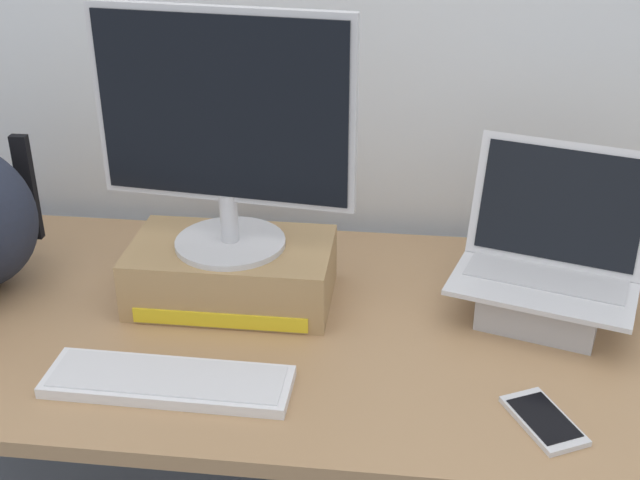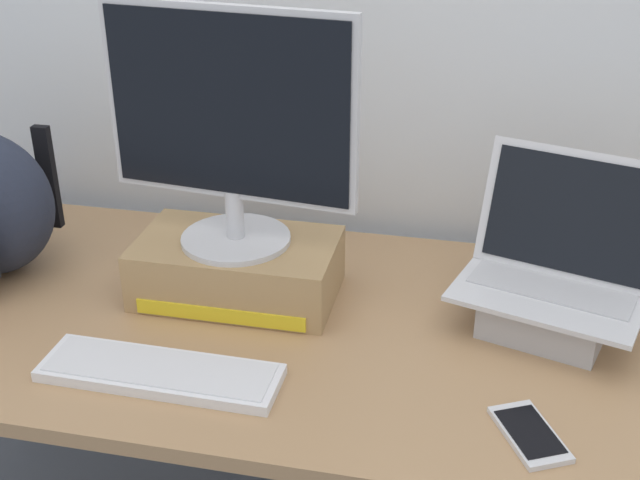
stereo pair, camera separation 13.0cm
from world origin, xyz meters
name	(u,v)px [view 1 (the left image)]	position (x,y,z in m)	size (l,w,h in m)	color
desk	(320,347)	(0.00, 0.00, 0.65)	(1.98, 0.81, 0.71)	#A87F56
toner_box_yellow	(232,272)	(-0.19, 0.07, 0.77)	(0.40, 0.24, 0.12)	#A88456
desktop_monitor	(224,129)	(-0.19, 0.07, 1.08)	(0.50, 0.22, 0.47)	silver
open_laptop	(545,283)	(0.43, 0.08, 0.78)	(0.40, 0.34, 0.32)	#ADADB2
external_keyboard	(168,381)	(-0.24, -0.24, 0.72)	(0.43, 0.13, 0.02)	white
cell_phone	(544,420)	(0.40, -0.26, 0.72)	(0.14, 0.17, 0.01)	silver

